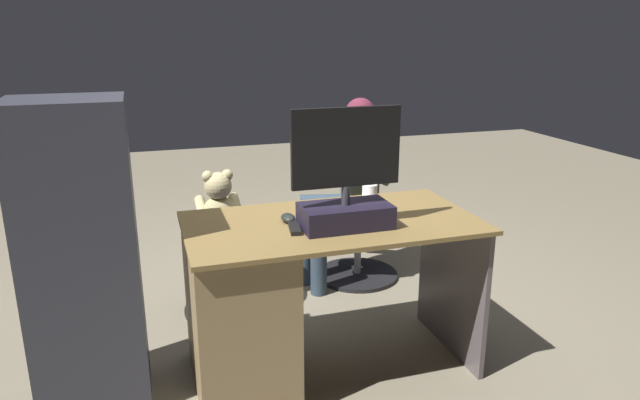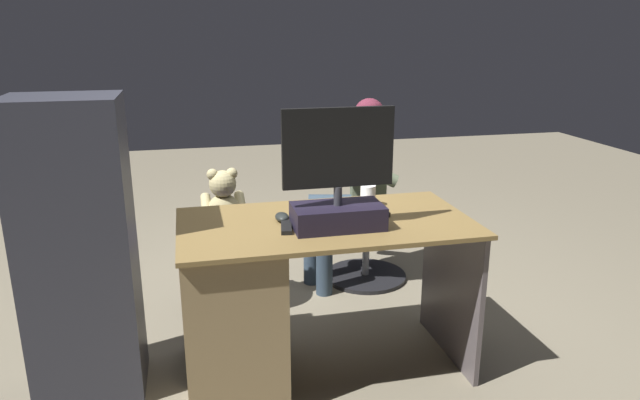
% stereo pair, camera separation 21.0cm
% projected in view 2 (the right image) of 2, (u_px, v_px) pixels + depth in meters
% --- Properties ---
extents(ground_plane, '(10.00, 10.00, 0.00)m').
position_uv_depth(ground_plane, '(307.00, 324.00, 3.15)').
color(ground_plane, '#6E6653').
extents(desk, '(1.28, 0.68, 0.73)m').
position_uv_depth(desk, '(251.00, 300.00, 2.57)').
color(desk, brown).
rests_on(desk, ground_plane).
extents(monitor, '(0.47, 0.21, 0.51)m').
position_uv_depth(monitor, '(338.00, 193.00, 2.42)').
color(monitor, black).
rests_on(monitor, desk).
extents(keyboard, '(0.42, 0.14, 0.02)m').
position_uv_depth(keyboard, '(341.00, 214.00, 2.61)').
color(keyboard, black).
rests_on(keyboard, desk).
extents(computer_mouse, '(0.06, 0.10, 0.04)m').
position_uv_depth(computer_mouse, '(282.00, 217.00, 2.54)').
color(computer_mouse, black).
rests_on(computer_mouse, desk).
extents(cup, '(0.07, 0.07, 0.10)m').
position_uv_depth(cup, '(368.00, 196.00, 2.74)').
color(cup, white).
rests_on(cup, desk).
extents(tv_remote, '(0.07, 0.16, 0.02)m').
position_uv_depth(tv_remote, '(286.00, 227.00, 2.43)').
color(tv_remote, black).
rests_on(tv_remote, desk).
extents(notebook_binder, '(0.26, 0.33, 0.02)m').
position_uv_depth(notebook_binder, '(353.00, 215.00, 2.58)').
color(notebook_binder, beige).
rests_on(notebook_binder, desk).
extents(office_chair_teddy, '(0.44, 0.44, 0.48)m').
position_uv_depth(office_chair_teddy, '(226.00, 260.00, 3.25)').
color(office_chair_teddy, black).
rests_on(office_chair_teddy, ground_plane).
extents(teddy_bear, '(0.24, 0.24, 0.34)m').
position_uv_depth(teddy_bear, '(223.00, 202.00, 3.17)').
color(teddy_bear, tan).
rests_on(teddy_bear, office_chair_teddy).
extents(visitor_chair, '(0.52, 0.52, 0.48)m').
position_uv_depth(visitor_chair, '(366.00, 239.00, 3.65)').
color(visitor_chair, black).
rests_on(visitor_chair, ground_plane).
extents(person, '(0.54, 0.54, 1.15)m').
position_uv_depth(person, '(357.00, 175.00, 3.50)').
color(person, '#5A644B').
rests_on(person, ground_plane).
extents(equipment_rack, '(0.44, 0.36, 1.29)m').
position_uv_depth(equipment_rack, '(79.00, 252.00, 2.41)').
color(equipment_rack, '#2C2D36').
rests_on(equipment_rack, ground_plane).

